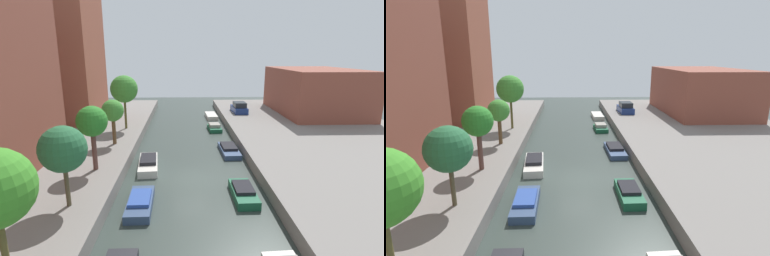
% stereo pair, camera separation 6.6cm
% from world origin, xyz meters
% --- Properties ---
extents(ground_plane, '(84.00, 84.00, 0.00)m').
position_xyz_m(ground_plane, '(0.00, 0.00, 0.00)').
color(ground_plane, '#333D38').
extents(apartment_tower_far, '(10.00, 8.78, 26.13)m').
position_xyz_m(apartment_tower_far, '(-16.00, 16.48, 14.07)').
color(apartment_tower_far, brown).
rests_on(apartment_tower_far, quay_left).
extents(low_block_right, '(10.00, 15.13, 6.14)m').
position_xyz_m(low_block_right, '(18.00, 20.08, 4.07)').
color(low_block_right, brown).
rests_on(low_block_right, quay_right).
extents(street_tree_2, '(2.53, 2.53, 4.57)m').
position_xyz_m(street_tree_2, '(-6.92, -5.51, 4.28)').
color(street_tree_2, '#4D432E').
rests_on(street_tree_2, quay_left).
extents(street_tree_3, '(2.18, 2.18, 4.70)m').
position_xyz_m(street_tree_3, '(-6.92, -0.28, 4.54)').
color(street_tree_3, brown).
rests_on(street_tree_3, quay_left).
extents(street_tree_4, '(2.01, 2.01, 4.17)m').
position_xyz_m(street_tree_4, '(-6.92, 5.95, 4.10)').
color(street_tree_4, brown).
rests_on(street_tree_4, quay_left).
extents(street_tree_5, '(2.98, 2.98, 5.92)m').
position_xyz_m(street_tree_5, '(-6.92, 11.76, 5.40)').
color(street_tree_5, brown).
rests_on(street_tree_5, quay_left).
extents(parked_car, '(1.90, 4.07, 1.51)m').
position_xyz_m(parked_car, '(7.55, 20.43, 1.63)').
color(parked_car, navy).
rests_on(parked_car, quay_right).
extents(moored_boat_left_2, '(1.55, 3.96, 0.73)m').
position_xyz_m(moored_boat_left_2, '(-3.21, -4.09, 0.32)').
color(moored_boat_left_2, '#33476B').
rests_on(moored_boat_left_2, ground_plane).
extents(moored_boat_left_3, '(1.85, 4.53, 0.87)m').
position_xyz_m(moored_boat_left_3, '(-3.42, 2.34, 0.37)').
color(moored_boat_left_3, beige).
rests_on(moored_boat_left_3, ground_plane).
extents(moored_boat_right_2, '(1.47, 3.62, 0.75)m').
position_xyz_m(moored_boat_right_2, '(3.41, -2.99, 0.33)').
color(moored_boat_right_2, '#195638').
rests_on(moored_boat_right_2, ground_plane).
extents(moored_boat_right_3, '(1.70, 4.36, 0.68)m').
position_xyz_m(moored_boat_right_3, '(3.86, 5.94, 0.29)').
color(moored_boat_right_3, '#33476B').
rests_on(moored_boat_right_3, ground_plane).
extents(moored_boat_right_4, '(1.61, 3.08, 0.85)m').
position_xyz_m(moored_boat_right_4, '(3.35, 14.24, 0.35)').
color(moored_boat_right_4, '#195638').
rests_on(moored_boat_right_4, ground_plane).
extents(moored_boat_right_5, '(1.63, 4.10, 0.58)m').
position_xyz_m(moored_boat_right_5, '(3.65, 21.39, 0.29)').
color(moored_boat_right_5, beige).
rests_on(moored_boat_right_5, ground_plane).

